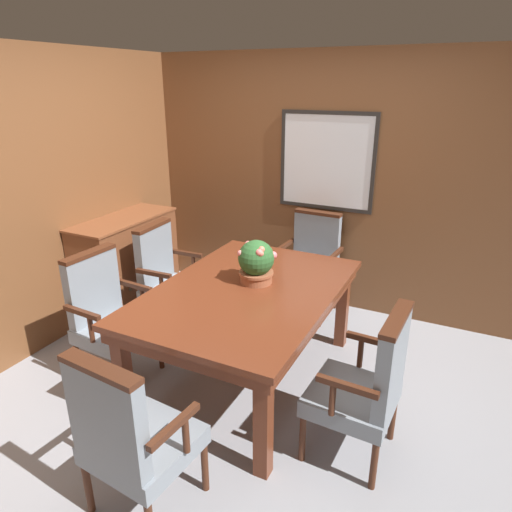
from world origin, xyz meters
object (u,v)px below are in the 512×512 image
chair_head_near (130,434)px  chair_left_near (108,313)px  potted_plant (256,262)px  chair_right_near (367,384)px  chair_left_far (167,276)px  sideboard_cabinet (128,266)px  dining_table (247,300)px  chair_head_far (311,261)px

chair_head_near → chair_left_near: bearing=-37.1°
chair_left_near → potted_plant: potted_plant is taller
potted_plant → chair_head_near: bearing=-89.6°
chair_left_near → chair_right_near: (1.98, 0.01, 0.00)m
chair_left_far → potted_plant: bearing=-106.5°
chair_head_near → sideboard_cabinet: size_ratio=0.92×
chair_head_near → potted_plant: 1.50m
chair_right_near → sideboard_cabinet: chair_right_near is taller
chair_head_near → sideboard_cabinet: bearing=-43.5°
dining_table → chair_head_near: 1.32m
chair_left_near → chair_right_near: bearing=-86.3°
chair_right_near → dining_table: bearing=-108.7°
chair_head_near → chair_head_far: size_ratio=1.00×
chair_left_far → sideboard_cabinet: size_ratio=0.92×
chair_left_near → chair_right_near: size_ratio=1.00×
chair_left_near → sideboard_cabinet: size_ratio=0.92×
chair_head_near → sideboard_cabinet: (-1.58, 1.79, -0.03)m
chair_head_far → sideboard_cabinet: 1.80m
chair_left_near → sideboard_cabinet: (-0.56, 0.87, -0.03)m
chair_head_near → chair_left_far: bearing=-53.6°
potted_plant → dining_table: bearing=-94.8°
chair_head_near → chair_left_near: size_ratio=1.00×
dining_table → chair_left_far: chair_left_far is taller
potted_plant → sideboard_cabinet: potted_plant is taller
chair_head_far → potted_plant: 1.25m
chair_head_near → chair_left_far: 1.99m
chair_left_far → chair_head_far: size_ratio=1.00×
chair_left_far → potted_plant: potted_plant is taller
chair_left_near → chair_left_far: (-0.02, 0.78, 0.00)m
dining_table → potted_plant: (0.01, 0.13, 0.25)m
potted_plant → sideboard_cabinet: 1.67m
potted_plant → chair_left_far: bearing=166.1°
dining_table → chair_head_far: bearing=88.5°
chair_left_near → sideboard_cabinet: chair_left_near is taller
chair_head_far → sideboard_cabinet: (-1.59, -0.83, -0.03)m
chair_head_near → chair_right_near: (0.97, 0.93, 0.00)m
dining_table → chair_head_near: bearing=-89.1°
chair_head_far → chair_right_near: bearing=-58.2°
chair_right_near → chair_left_far: bearing=-108.5°
chair_head_near → sideboard_cabinet: chair_head_near is taller
chair_left_near → chair_left_far: bearing=4.8°
chair_left_near → chair_head_far: same height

